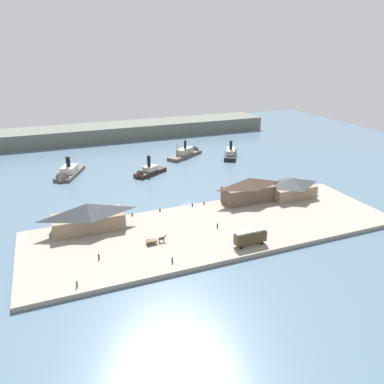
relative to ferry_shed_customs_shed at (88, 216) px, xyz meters
name	(u,v)px	position (x,y,z in m)	size (l,w,h in m)	color
ground_plane	(188,203)	(35.10, 9.53, -5.35)	(320.00, 320.00, 0.00)	slate
quay_promenade	(215,228)	(35.10, -12.47, -4.75)	(110.00, 36.00, 1.20)	gray
seawall_edge	(192,206)	(35.10, 5.93, -4.85)	(110.00, 0.80, 1.00)	slate
ferry_shed_customs_shed	(88,216)	(0.00, 0.00, 0.00)	(20.66, 8.90, 8.16)	#847056
ferry_shed_west_terminal	(248,189)	(54.16, 1.17, 0.18)	(18.04, 7.64, 8.53)	brown
ferry_shed_central_terminal	(291,187)	(70.45, -0.78, -0.59)	(16.00, 10.28, 7.01)	#847056
street_tram	(250,237)	(39.13, -25.98, -1.62)	(9.05, 2.42, 4.35)	#4C381E
horse_cart	(155,240)	(15.64, -15.39, -3.23)	(5.74, 1.68, 1.87)	brown
pedestrian_by_tram	(99,256)	(0.07, -17.76, -3.43)	(0.39, 0.39, 1.58)	#232328
pedestrian_near_east_shed	(77,284)	(-6.32, -27.78, -3.42)	(0.39, 0.39, 1.60)	#3D4C42
pedestrian_near_cart	(217,225)	(35.46, -13.27, -3.46)	(0.38, 0.38, 1.52)	#232328
pedestrian_standing_center	(172,260)	(16.78, -26.27, -3.44)	(0.38, 0.38, 1.55)	#33384C
mooring_post_center_west	(160,210)	(23.11, 4.30, -3.70)	(0.44, 0.44, 0.90)	black
mooring_post_west	(204,203)	(38.88, 4.34, -3.70)	(0.44, 0.44, 0.90)	black
mooring_post_east	(132,214)	(13.90, 4.40, -3.70)	(0.44, 0.44, 0.90)	black
mooring_post_center_east	(192,205)	(34.51, 4.25, -3.70)	(0.44, 0.44, 0.90)	black
ferry_approaching_east	(67,174)	(-1.98, 54.69, -4.00)	(15.06, 22.33, 10.55)	#514C47
ferry_departing_north	(188,153)	(57.55, 66.76, -3.97)	(22.56, 17.43, 10.27)	#514C47
ferry_near_quay	(147,172)	(30.03, 44.64, -3.98)	(16.88, 12.96, 10.01)	black
ferry_outer_harbor	(231,153)	(76.88, 57.59, -3.75)	(13.93, 18.73, 10.02)	black
far_headland	(122,131)	(35.10, 119.53, -1.35)	(180.00, 24.00, 8.00)	#60665B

